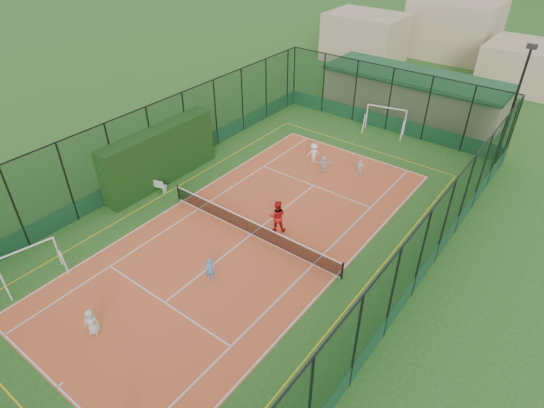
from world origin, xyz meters
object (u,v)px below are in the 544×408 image
at_px(floodlight_ne, 512,108).
at_px(child_far_right, 360,168).
at_px(futsal_goal_far, 385,120).
at_px(futsal_goal_near, 30,263).
at_px(clubhouse, 413,92).
at_px(child_near_mid, 210,270).
at_px(white_bench, 155,184).
at_px(child_near_left, 91,322).
at_px(child_far_back, 323,164).
at_px(coach, 277,216).
at_px(child_far_left, 314,153).

distance_m(floodlight_ne, child_far_right, 10.57).
bearing_deg(futsal_goal_far, futsal_goal_near, -117.06).
xyz_separation_m(clubhouse, child_near_mid, (0.68, -25.96, -0.91)).
distance_m(white_bench, child_near_left, 11.41).
xyz_separation_m(floodlight_ne, child_far_back, (-9.04, -8.36, -3.49)).
bearing_deg(child_far_right, child_far_back, 14.89).
height_order(clubhouse, coach, clubhouse).
distance_m(clubhouse, coach, 20.83).
xyz_separation_m(clubhouse, child_far_back, (-0.44, -13.76, -0.94)).
distance_m(floodlight_ne, clubhouse, 10.47).
bearing_deg(child_far_left, coach, 66.38).
bearing_deg(child_far_right, white_bench, 32.46).
height_order(futsal_goal_far, child_near_left, futsal_goal_far).
xyz_separation_m(child_near_left, child_near_mid, (1.78, 5.46, -0.02)).
bearing_deg(floodlight_ne, child_far_back, -137.26).
distance_m(floodlight_ne, child_near_left, 27.99).
bearing_deg(floodlight_ne, white_bench, -134.33).
height_order(futsal_goal_near, child_far_right, futsal_goal_near).
height_order(child_far_back, coach, coach).
xyz_separation_m(floodlight_ne, clubhouse, (-8.60, 5.40, -2.55)).
relative_size(floodlight_ne, futsal_goal_near, 2.97).
height_order(futsal_goal_near, child_near_left, futsal_goal_near).
bearing_deg(child_far_back, child_far_left, -60.24).
bearing_deg(floodlight_ne, clubhouse, 147.88).
distance_m(child_near_mid, child_far_left, 13.14).
relative_size(white_bench, futsal_goal_far, 0.52).
relative_size(child_far_back, coach, 0.64).
bearing_deg(child_near_mid, clubhouse, 56.77).
distance_m(futsal_goal_near, child_far_right, 20.24).
xyz_separation_m(white_bench, futsal_goal_far, (7.87, 16.79, 0.55)).
height_order(floodlight_ne, child_far_left, floodlight_ne).
xyz_separation_m(futsal_goal_near, child_far_left, (4.80, 18.08, -0.16)).
xyz_separation_m(white_bench, child_near_left, (6.69, -9.24, 0.22)).
bearing_deg(futsal_goal_near, clubhouse, 0.87).
relative_size(floodlight_ne, child_far_left, 5.66).
height_order(child_near_mid, child_far_left, child_far_left).
height_order(child_near_left, child_near_mid, child_near_left).
relative_size(child_near_left, child_near_mid, 1.02).
relative_size(child_far_right, child_far_back, 0.93).
distance_m(futsal_goal_near, futsal_goal_far, 26.54).
height_order(white_bench, child_near_left, child_near_left).
distance_m(child_near_left, coach, 10.82).
height_order(futsal_goal_far, child_far_back, futsal_goal_far).
bearing_deg(futsal_goal_far, child_far_right, -89.80).
height_order(child_far_right, child_far_back, child_far_back).
height_order(white_bench, futsal_goal_near, futsal_goal_near).
distance_m(floodlight_ne, white_bench, 23.75).
relative_size(child_near_left, child_far_left, 0.91).
relative_size(floodlight_ne, child_near_left, 6.20).
distance_m(clubhouse, child_far_right, 12.78).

